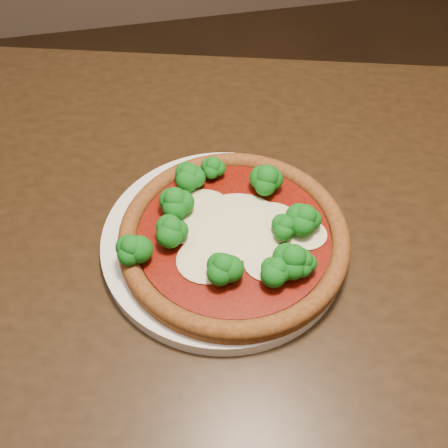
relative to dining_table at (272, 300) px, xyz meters
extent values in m
cube|color=black|center=(0.00, 0.00, 0.07)|extent=(1.50, 1.23, 0.04)
cylinder|color=black|center=(-0.46, 0.55, -0.31)|extent=(0.06, 0.06, 0.71)
cylinder|color=white|center=(-0.06, 0.04, 0.10)|extent=(0.30, 0.30, 0.02)
cylinder|color=brown|center=(-0.05, 0.03, 0.11)|extent=(0.28, 0.28, 0.01)
torus|color=brown|center=(-0.05, 0.03, 0.12)|extent=(0.28, 0.28, 0.02)
cylinder|color=maroon|center=(-0.05, 0.03, 0.12)|extent=(0.23, 0.23, 0.00)
ellipsoid|color=beige|center=(0.03, 0.01, 0.12)|extent=(0.05, 0.05, 0.00)
ellipsoid|color=beige|center=(-0.08, 0.00, 0.12)|extent=(0.08, 0.07, 0.01)
ellipsoid|color=beige|center=(-0.02, -0.02, 0.12)|extent=(0.06, 0.06, 0.00)
ellipsoid|color=beige|center=(-0.10, 0.05, 0.12)|extent=(0.06, 0.05, 0.00)
ellipsoid|color=beige|center=(-0.08, 0.07, 0.12)|extent=(0.08, 0.07, 0.01)
ellipsoid|color=beige|center=(-0.04, 0.04, 0.12)|extent=(0.12, 0.11, 0.01)
ellipsoid|color=beige|center=(0.00, 0.04, 0.12)|extent=(0.07, 0.07, 0.01)
ellipsoid|color=#16891D|center=(-0.17, 0.02, 0.14)|extent=(0.04, 0.04, 0.04)
ellipsoid|color=#16891D|center=(0.01, 0.09, 0.15)|extent=(0.05, 0.05, 0.04)
ellipsoid|color=#16891D|center=(0.00, -0.04, 0.15)|extent=(0.05, 0.05, 0.04)
ellipsoid|color=#16891D|center=(-0.02, -0.04, 0.14)|extent=(0.04, 0.04, 0.03)
ellipsoid|color=#16891D|center=(0.01, -0.04, 0.14)|extent=(0.04, 0.04, 0.03)
ellipsoid|color=#16891D|center=(0.03, 0.02, 0.14)|extent=(0.05, 0.05, 0.04)
ellipsoid|color=#16891D|center=(-0.11, 0.07, 0.15)|extent=(0.05, 0.05, 0.04)
ellipsoid|color=#16891D|center=(0.01, 0.01, 0.14)|extent=(0.04, 0.04, 0.03)
ellipsoid|color=#16891D|center=(-0.09, 0.12, 0.14)|extent=(0.04, 0.04, 0.04)
ellipsoid|color=#16891D|center=(-0.09, 0.12, 0.14)|extent=(0.04, 0.04, 0.03)
ellipsoid|color=#16891D|center=(-0.07, -0.03, 0.14)|extent=(0.04, 0.04, 0.04)
ellipsoid|color=#16891D|center=(-0.05, 0.13, 0.14)|extent=(0.04, 0.04, 0.03)
ellipsoid|color=#16891D|center=(-0.12, 0.03, 0.14)|extent=(0.04, 0.04, 0.04)
camera|label=1|loc=(-0.14, -0.33, 0.59)|focal=40.00mm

